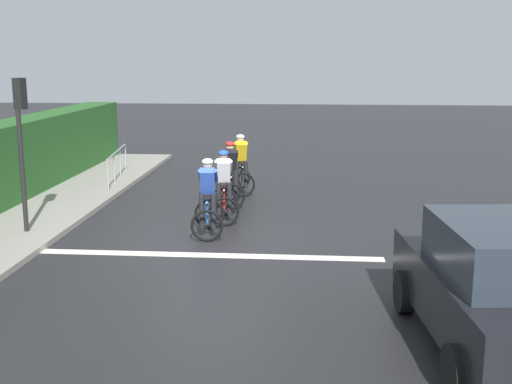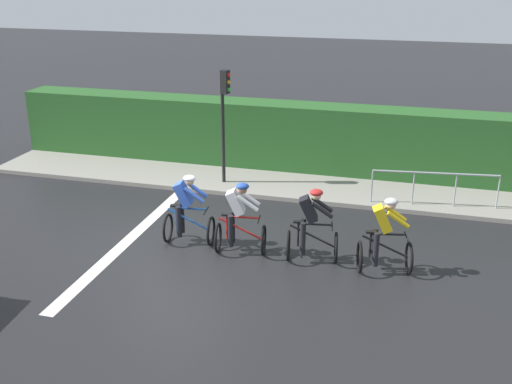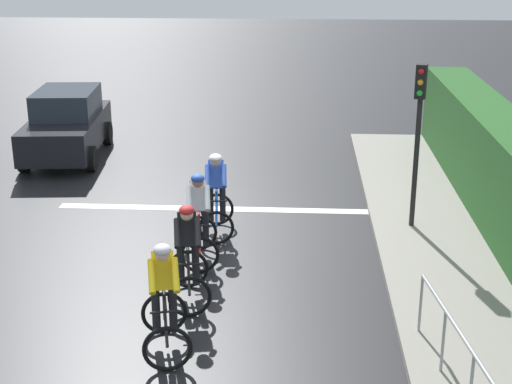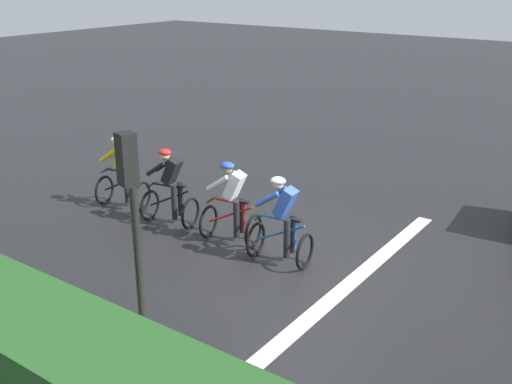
{
  "view_description": "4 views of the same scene",
  "coord_description": "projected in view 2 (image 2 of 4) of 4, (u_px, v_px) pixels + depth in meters",
  "views": [
    {
      "loc": [
        2.03,
        -12.9,
        3.76
      ],
      "look_at": [
        0.86,
        1.38,
        0.77
      ],
      "focal_mm": 45.53,
      "sensor_mm": 36.0,
      "label": 1
    },
    {
      "loc": [
        11.73,
        5.25,
        6.11
      ],
      "look_at": [
        -0.63,
        1.89,
        1.21
      ],
      "focal_mm": 42.59,
      "sensor_mm": 36.0,
      "label": 2
    },
    {
      "loc": [
        -1.67,
        14.05,
        5.58
      ],
      "look_at": [
        -0.91,
        1.16,
        1.14
      ],
      "focal_mm": 52.46,
      "sensor_mm": 36.0,
      "label": 3
    },
    {
      "loc": [
        -8.58,
        -5.08,
        5.13
      ],
      "look_at": [
        -0.01,
        1.05,
        1.23
      ],
      "focal_mm": 42.61,
      "sensor_mm": 36.0,
      "label": 4
    }
  ],
  "objects": [
    {
      "name": "cyclist_fourth",
      "position": [
        187.0,
        211.0,
        13.74
      ],
      "size": [
        0.78,
        1.14,
        1.66
      ],
      "color": "black",
      "rests_on": "ground"
    },
    {
      "name": "traffic_light_near_crossing",
      "position": [
        224.0,
        111.0,
        16.76
      ],
      "size": [
        0.25,
        0.31,
        3.34
      ],
      "color": "black",
      "rests_on": "ground"
    },
    {
      "name": "sidewalk_kerb",
      "position": [
        295.0,
        182.0,
        17.65
      ],
      "size": [
        2.8,
        18.38,
        0.12
      ],
      "primitive_type": "cube",
      "color": "gray",
      "rests_on": "ground"
    },
    {
      "name": "road_marking_stop_line",
      "position": [
        131.0,
        237.0,
        14.29
      ],
      "size": [
        7.0,
        0.3,
        0.01
      ],
      "primitive_type": "cube",
      "color": "silver",
      "rests_on": "ground"
    },
    {
      "name": "cyclist_mid",
      "position": [
        239.0,
        220.0,
        13.27
      ],
      "size": [
        0.83,
        1.17,
        1.66
      ],
      "color": "black",
      "rests_on": "ground"
    },
    {
      "name": "pedestrian_railing_kerbside",
      "position": [
        435.0,
        181.0,
        15.64
      ],
      "size": [
        0.46,
        3.2,
        1.03
      ],
      "color": "#999EA3",
      "rests_on": "ground"
    },
    {
      "name": "cyclist_second",
      "position": [
        311.0,
        227.0,
        12.91
      ],
      "size": [
        0.85,
        1.18,
        1.66
      ],
      "color": "black",
      "rests_on": "ground"
    },
    {
      "name": "ground_plane",
      "position": [
        170.0,
        242.0,
        14.04
      ],
      "size": [
        80.0,
        80.0,
        0.0
      ],
      "primitive_type": "plane",
      "color": "black"
    },
    {
      "name": "stone_wall_low",
      "position": [
        302.0,
        165.0,
        18.38
      ],
      "size": [
        0.44,
        18.38,
        0.6
      ],
      "primitive_type": "cube",
      "color": "gray",
      "rests_on": "ground"
    },
    {
      "name": "hedge_wall",
      "position": [
        304.0,
        139.0,
        18.38
      ],
      "size": [
        1.1,
        18.38,
        2.1
      ],
      "primitive_type": "cube",
      "color": "#265623",
      "rests_on": "ground"
    },
    {
      "name": "cyclist_lead",
      "position": [
        384.0,
        237.0,
        12.44
      ],
      "size": [
        0.9,
        1.2,
        1.66
      ],
      "color": "black",
      "rests_on": "ground"
    }
  ]
}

